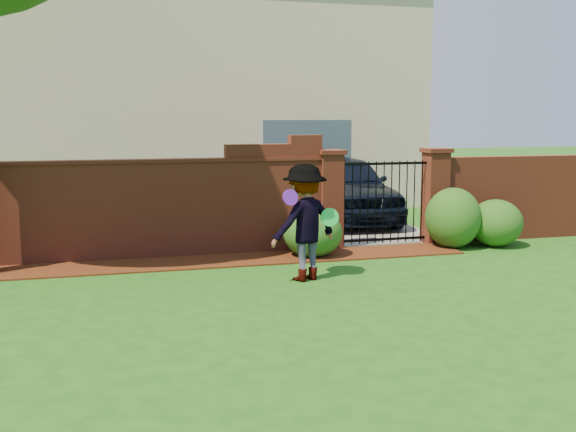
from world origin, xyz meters
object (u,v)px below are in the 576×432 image
object	(u,v)px
man	(306,223)
car	(345,188)
frisbee_green	(330,217)
frisbee_purple	(290,197)

from	to	relation	value
man	car	bearing A→B (deg)	-137.20
car	man	world-z (taller)	man
car	man	size ratio (longest dim) A/B	2.63
man	frisbee_green	bearing A→B (deg)	147.02
car	man	distance (m)	5.97
frisbee_purple	car	bearing A→B (deg)	62.32
frisbee_purple	frisbee_green	bearing A→B (deg)	10.59
man	frisbee_purple	bearing A→B (deg)	12.45
man	frisbee_green	world-z (taller)	man
car	frisbee_purple	xyz separation A→B (m)	(-2.92, -5.57, 0.52)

